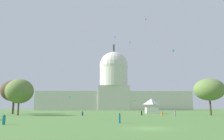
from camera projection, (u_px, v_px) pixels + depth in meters
ground_plane at (149, 128)px, 26.61m from camera, size 800.00×800.00×0.00m
capitol_building at (114, 90)px, 215.32m from camera, size 149.76×28.62×66.91m
event_tent at (151, 106)px, 95.99m from camera, size 5.50×4.42×6.47m
tree_west_far at (14, 91)px, 87.94m from camera, size 12.09×12.59×13.69m
tree_east_far at (209, 90)px, 73.18m from camera, size 13.30×12.90×12.36m
tree_west_near at (20, 91)px, 71.79m from camera, size 12.58×12.29×12.01m
person_teal_mid_left at (4, 120)px, 32.42m from camera, size 0.66×0.66×1.60m
person_orange_back_left at (162, 114)px, 65.29m from camera, size 0.65×0.65×1.58m
person_teal_back_right at (119, 118)px, 35.75m from camera, size 0.44×0.44×1.67m
person_black_near_tent at (142, 113)px, 70.75m from camera, size 0.49×0.49×1.69m
person_navy_aisle_center at (82, 114)px, 67.80m from camera, size 0.45×0.45×1.47m
person_grey_near_tree_west at (175, 114)px, 63.00m from camera, size 0.42×0.42×1.70m
kite_violet_high at (130, 43)px, 181.30m from camera, size 1.45×0.91×3.88m
kite_pink_high at (146, 20)px, 137.53m from camera, size 1.04×0.93×4.14m
kite_cyan_low at (70, 97)px, 120.58m from camera, size 0.95×1.02×1.28m
kite_black_high at (116, 37)px, 177.41m from camera, size 1.49×1.61×0.20m
kite_green_low at (135, 101)px, 186.17m from camera, size 1.19×1.21×1.15m
kite_magenta_low at (151, 101)px, 181.94m from camera, size 0.92×0.97×1.49m
kite_turquoise_high at (173, 51)px, 127.29m from camera, size 1.22×0.25×1.47m
kite_white_high at (157, 41)px, 185.17m from camera, size 1.72×1.35×0.30m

